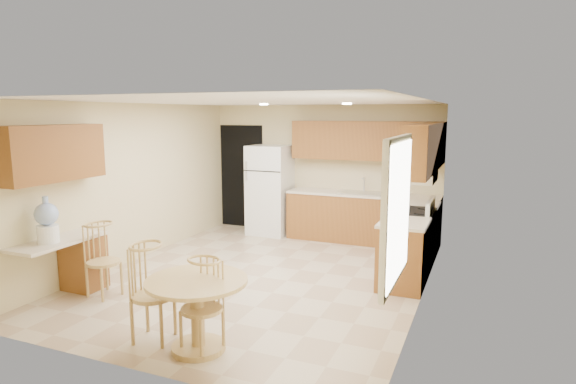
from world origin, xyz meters
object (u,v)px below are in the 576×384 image
at_px(chair_table_a, 146,286).
at_px(chair_table_b, 196,300).
at_px(stove, 410,239).
at_px(refrigerator, 270,190).
at_px(water_crock, 47,222).
at_px(dining_table, 197,304).
at_px(chair_desk, 97,255).

bearing_deg(chair_table_a, chair_table_b, 77.56).
bearing_deg(stove, refrigerator, 157.01).
height_order(stove, chair_table_b, stove).
xyz_separation_m(stove, water_crock, (-3.92, -3.02, 0.56)).
bearing_deg(dining_table, water_crock, 171.45).
relative_size(refrigerator, stove, 1.59).
height_order(chair_table_a, chair_table_b, chair_table_a).
relative_size(chair_table_b, water_crock, 1.61).
distance_m(chair_table_a, water_crock, 1.92).
distance_m(refrigerator, stove, 3.15).
bearing_deg(water_crock, chair_desk, 35.67).
xyz_separation_m(stove, chair_table_b, (-1.50, -3.47, 0.10)).
height_order(stove, chair_table_a, stove).
bearing_deg(chair_desk, refrigerator, -179.19).
relative_size(chair_table_b, chair_desk, 0.98).
xyz_separation_m(chair_table_a, water_crock, (-1.82, 0.43, 0.41)).
distance_m(stove, chair_table_b, 3.78).
relative_size(dining_table, chair_table_a, 0.99).
bearing_deg(water_crock, chair_table_b, -10.42).
bearing_deg(water_crock, chair_table_a, -13.42).
height_order(refrigerator, chair_desk, refrigerator).
bearing_deg(stove, water_crock, -142.39).
height_order(dining_table, chair_desk, chair_desk).
bearing_deg(chair_desk, stove, 137.36).
bearing_deg(chair_table_a, stove, 137.28).
distance_m(dining_table, chair_table_b, 0.13).
relative_size(refrigerator, chair_table_b, 1.87).
bearing_deg(stove, dining_table, -114.67).
height_order(dining_table, water_crock, water_crock).
xyz_separation_m(dining_table, water_crock, (-2.37, 0.36, 0.55)).
height_order(chair_desk, water_crock, water_crock).
bearing_deg(chair_desk, water_crock, -44.82).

